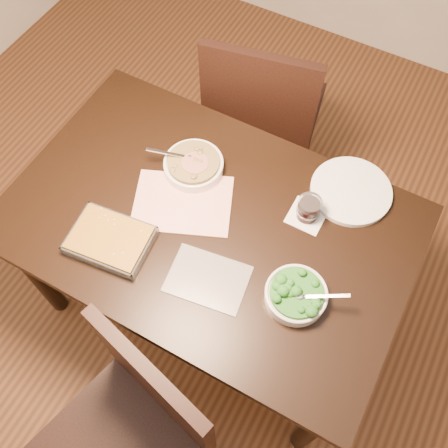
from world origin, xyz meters
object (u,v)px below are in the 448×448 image
at_px(chair_near, 135,426).
at_px(broccoli_bowl, 296,295).
at_px(stew_bowl, 194,165).
at_px(table, 209,234).
at_px(wine_tumbler, 309,208).
at_px(dinner_plate, 351,191).
at_px(baking_dish, 110,240).
at_px(chair_far, 263,114).

bearing_deg(chair_near, broccoli_bowl, 77.56).
bearing_deg(stew_bowl, table, -46.87).
bearing_deg(wine_tumbler, dinner_plate, 59.25).
distance_m(stew_bowl, broccoli_bowl, 0.60).
height_order(broccoli_bowl, baking_dish, broccoli_bowl).
bearing_deg(broccoli_bowl, chair_far, 122.00).
bearing_deg(table, stew_bowl, 133.13).
height_order(wine_tumbler, chair_near, chair_near).
height_order(broccoli_bowl, chair_near, chair_near).
distance_m(stew_bowl, chair_near, 0.90).
bearing_deg(baking_dish, broccoli_bowl, 4.16).
xyz_separation_m(table, dinner_plate, (0.39, 0.35, 0.11)).
bearing_deg(chair_near, wine_tumbler, 91.68).
xyz_separation_m(broccoli_bowl, baking_dish, (-0.62, -0.12, -0.00)).
relative_size(dinner_plate, chair_near, 0.30).
height_order(dinner_plate, chair_far, chair_far).
distance_m(wine_tumbler, chair_far, 0.69).
height_order(table, stew_bowl, stew_bowl).
bearing_deg(chair_far, chair_near, 87.86).
bearing_deg(table, chair_far, 99.65).
distance_m(table, dinner_plate, 0.53).
relative_size(baking_dish, chair_far, 0.29).
height_order(stew_bowl, chair_far, chair_far).
xyz_separation_m(broccoli_bowl, chair_near, (-0.28, -0.56, -0.24)).
bearing_deg(broccoli_bowl, stew_bowl, 152.77).
distance_m(stew_bowl, dinner_plate, 0.57).
relative_size(stew_bowl, chair_far, 0.23).
bearing_deg(stew_bowl, chair_near, -73.00).
height_order(broccoli_bowl, wine_tumbler, wine_tumbler).
bearing_deg(wine_tumbler, table, -148.03).
height_order(table, broccoli_bowl, broccoli_bowl).
bearing_deg(baking_dish, dinner_plate, 35.81).
distance_m(broccoli_bowl, chair_near, 0.67).
bearing_deg(baking_dish, chair_near, -58.43).
height_order(table, wine_tumbler, wine_tumbler).
bearing_deg(chair_near, stew_bowl, 121.09).
relative_size(stew_bowl, baking_dish, 0.80).
distance_m(table, stew_bowl, 0.25).
bearing_deg(wine_tumbler, chair_near, -102.41).
bearing_deg(dinner_plate, chair_far, 146.13).
bearing_deg(chair_far, broccoli_bowl, 110.65).
height_order(broccoli_bowl, chair_far, chair_far).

